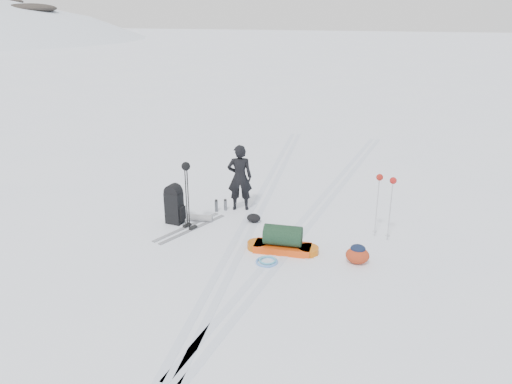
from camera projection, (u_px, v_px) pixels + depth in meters
ground at (247, 229)px, 11.04m from camera, size 200.00×200.00×0.00m
ski_tracks at (282, 217)px, 11.68m from camera, size 3.38×17.97×0.01m
skier at (240, 178)px, 11.85m from camera, size 0.67×0.54×1.61m
pulk_sled at (283, 241)px, 9.97m from camera, size 1.47×0.52×0.56m
expedition_rucksack at (177, 205)px, 11.21m from camera, size 1.01×0.50×0.93m
ski_poles_black at (186, 175)px, 10.64m from camera, size 0.20×0.19×1.54m
ski_poles_silver at (386, 186)px, 10.20m from camera, size 0.41×0.28×1.40m
touring_skis_grey at (190, 228)px, 11.07m from camera, size 1.04×1.91×0.07m
touring_skis_white at (292, 240)px, 10.47m from camera, size 1.31×1.54×0.06m
rope_coil at (267, 261)px, 9.59m from camera, size 0.54×0.54×0.05m
small_daypack at (358, 254)px, 9.50m from camera, size 0.48×0.37×0.39m
thermos_pair at (221, 205)px, 11.98m from camera, size 0.27×0.22×0.30m
stuff_sack at (254, 218)px, 11.36m from camera, size 0.35×0.29×0.20m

